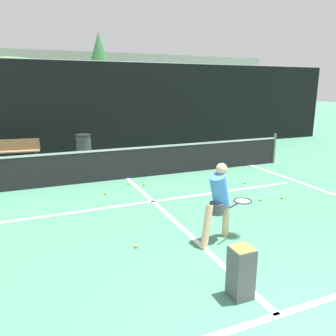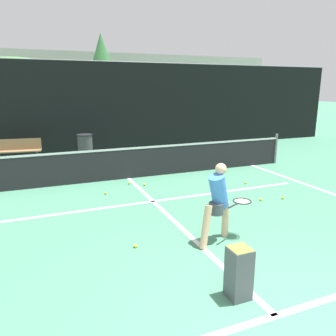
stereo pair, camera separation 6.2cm
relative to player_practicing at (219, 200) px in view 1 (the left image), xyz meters
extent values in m
cube|color=white|center=(-0.37, -2.02, -0.77)|extent=(11.00, 0.10, 0.01)
cube|color=white|center=(-0.37, 2.40, -0.77)|extent=(8.25, 0.10, 0.01)
cube|color=white|center=(-0.37, 1.30, -0.77)|extent=(0.10, 6.64, 0.01)
cube|color=white|center=(4.14, 1.30, -0.77)|extent=(0.10, 7.64, 0.01)
cylinder|color=slate|center=(5.13, 4.62, -0.24)|extent=(0.09, 0.09, 1.07)
cube|color=#232326|center=(-0.37, 4.62, -0.30)|extent=(11.00, 0.02, 0.95)
cube|color=white|center=(-0.37, 4.62, 0.14)|extent=(11.00, 0.03, 0.06)
cube|color=black|center=(-0.37, 9.11, 1.07)|extent=(24.00, 0.06, 3.69)
cylinder|color=slate|center=(-0.37, 9.11, 2.93)|extent=(24.00, 0.04, 0.04)
cylinder|color=#DBAD84|center=(0.24, 0.12, -0.44)|extent=(0.13, 0.13, 0.66)
cylinder|color=#DBAD84|center=(-0.32, -0.15, -0.40)|extent=(0.30, 0.23, 0.77)
cylinder|color=#3F474C|center=(-0.05, -0.02, -0.15)|extent=(0.27, 0.27, 0.20)
cylinder|color=#3F7ACC|center=(0.00, 0.01, 0.16)|extent=(0.45, 0.36, 0.69)
sphere|color=#DBAD84|center=(0.04, 0.03, 0.55)|extent=(0.20, 0.20, 0.20)
cylinder|color=#262628|center=(0.23, -0.13, -0.10)|extent=(0.28, 0.16, 0.03)
torus|color=#262628|center=(0.50, 0.01, -0.10)|extent=(0.46, 0.46, 0.02)
cylinder|color=beige|center=(0.50, 0.01, -0.10)|extent=(0.35, 0.35, 0.01)
sphere|color=#D1E033|center=(-0.15, 3.74, -0.74)|extent=(0.07, 0.07, 0.07)
sphere|color=#D1E033|center=(-1.33, 3.37, -0.74)|extent=(0.07, 0.07, 0.07)
sphere|color=#D1E033|center=(-0.19, -1.12, -0.74)|extent=(0.07, 0.07, 0.07)
sphere|color=#D1E033|center=(2.59, 2.80, -0.74)|extent=(0.07, 0.07, 0.07)
sphere|color=#D1E033|center=(-1.44, 0.30, -0.74)|extent=(0.07, 0.07, 0.07)
sphere|color=#D1E033|center=(2.67, 1.35, -0.74)|extent=(0.07, 0.07, 0.07)
sphere|color=#D1E033|center=(-0.52, 4.02, -0.74)|extent=(0.07, 0.07, 0.07)
sphere|color=#D1E033|center=(2.08, 1.45, -0.74)|extent=(0.07, 0.07, 0.07)
cube|color=#4C4C51|center=(-0.59, -1.53, -0.43)|extent=(0.28, 0.28, 0.70)
cube|color=#D1E033|center=(-0.59, -1.53, -0.10)|extent=(0.25, 0.25, 0.06)
cube|color=olive|center=(-3.51, 8.13, -0.34)|extent=(1.61, 0.53, 0.04)
cube|color=olive|center=(-3.49, 8.31, -0.13)|extent=(1.58, 0.21, 0.42)
cube|color=#333338|center=(-2.88, 8.06, -0.56)|extent=(0.06, 0.32, 0.44)
cylinder|color=#3F3F42|center=(-1.15, 7.94, -0.32)|extent=(0.56, 0.56, 0.91)
cylinder|color=black|center=(-1.15, 7.94, 0.16)|extent=(0.58, 0.58, 0.04)
cube|color=maroon|center=(0.86, 12.55, -0.38)|extent=(1.68, 4.24, 0.80)
cube|color=#1E2328|center=(0.86, 12.34, 0.29)|extent=(1.41, 2.55, 0.53)
cylinder|color=black|center=(1.61, 13.91, -0.48)|extent=(0.18, 0.60, 0.60)
cylinder|color=black|center=(1.61, 11.19, -0.48)|extent=(0.18, 0.60, 0.60)
cylinder|color=brown|center=(-3.68, 17.07, 1.02)|extent=(0.28, 0.28, 3.58)
ellipsoid|color=#477F42|center=(-3.68, 17.07, 3.16)|extent=(3.94, 3.94, 0.90)
cylinder|color=brown|center=(1.69, 18.37, 0.52)|extent=(0.28, 0.28, 2.59)
cone|color=#38753D|center=(1.69, 18.37, 3.62)|extent=(2.33, 2.33, 3.62)
cube|color=#B2ADA3|center=(-0.37, 23.27, 1.90)|extent=(36.00, 2.40, 5.35)
camera|label=1|loc=(-2.92, -4.67, 1.92)|focal=35.00mm
camera|label=2|loc=(-2.86, -4.69, 1.92)|focal=35.00mm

